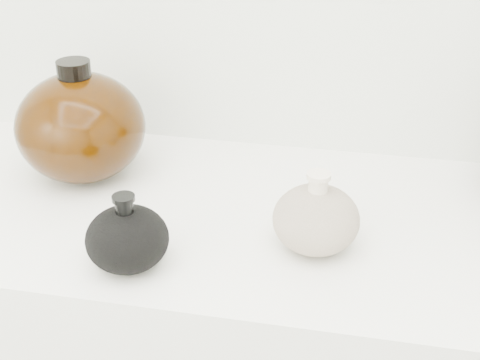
# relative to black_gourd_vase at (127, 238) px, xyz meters

# --- Properties ---
(room) EXTENTS (3.04, 2.42, 2.64)m
(room) POSITION_rel_black_gourd_vase_xyz_m (0.16, -0.51, 0.35)
(room) COLOR slate
(room) RESTS_ON ground
(black_gourd_vase) EXTENTS (0.13, 0.13, 0.11)m
(black_gourd_vase) POSITION_rel_black_gourd_vase_xyz_m (0.00, 0.00, 0.00)
(black_gourd_vase) COLOR black
(black_gourd_vase) RESTS_ON display_counter
(cream_gourd_vase) EXTENTS (0.14, 0.14, 0.12)m
(cream_gourd_vase) POSITION_rel_black_gourd_vase_xyz_m (0.25, 0.09, 0.00)
(cream_gourd_vase) COLOR beige
(cream_gourd_vase) RESTS_ON display_counter
(left_round_pot) EXTENTS (0.24, 0.24, 0.21)m
(left_round_pot) POSITION_rel_black_gourd_vase_xyz_m (-0.16, 0.24, 0.05)
(left_round_pot) COLOR black
(left_round_pot) RESTS_ON display_counter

